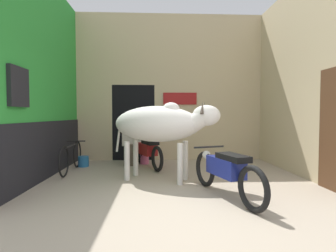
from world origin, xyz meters
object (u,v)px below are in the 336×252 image
(bicycle, at_px, (71,157))
(plastic_stool, at_px, (144,155))
(cow, at_px, (161,124))
(shopkeeper_seated, at_px, (130,140))
(motorcycle_near, at_px, (225,170))
(motorcycle_far, at_px, (147,151))
(bucket, at_px, (83,161))

(bicycle, bearing_deg, plastic_stool, 28.77)
(cow, height_order, shopkeeper_seated, cow)
(cow, distance_m, motorcycle_near, 1.65)
(shopkeeper_seated, distance_m, plastic_stool, 0.56)
(motorcycle_far, distance_m, shopkeeper_seated, 0.58)
(motorcycle_far, bearing_deg, motorcycle_near, -62.24)
(bicycle, relative_size, plastic_stool, 3.89)
(motorcycle_far, height_order, bucket, motorcycle_far)
(cow, distance_m, bicycle, 2.34)
(cow, xyz_separation_m, shopkeeper_seated, (-0.76, 1.63, -0.47))
(motorcycle_far, height_order, shopkeeper_seated, shopkeeper_seated)
(bicycle, height_order, plastic_stool, bicycle)
(plastic_stool, bearing_deg, motorcycle_far, -77.48)
(bicycle, bearing_deg, shopkeeper_seated, 31.26)
(cow, xyz_separation_m, motorcycle_far, (-0.31, 1.36, -0.71))
(motorcycle_far, xyz_separation_m, bucket, (-1.60, 0.09, -0.27))
(motorcycle_near, bearing_deg, cow, 131.46)
(bucket, bearing_deg, shopkeeper_seated, 9.28)
(bicycle, xyz_separation_m, plastic_stool, (1.62, 0.89, -0.10))
(bicycle, bearing_deg, bucket, 79.02)
(plastic_stool, relative_size, bucket, 1.70)
(cow, bearing_deg, motorcycle_near, -48.54)
(cow, height_order, bucket, cow)
(cow, relative_size, motorcycle_near, 1.14)
(motorcycle_far, distance_m, bicycle, 1.78)
(cow, xyz_separation_m, plastic_stool, (-0.40, 1.76, -0.88))
(motorcycle_near, height_order, bucket, motorcycle_near)
(cow, height_order, plastic_stool, cow)
(motorcycle_near, bearing_deg, bicycle, 146.62)
(motorcycle_far, bearing_deg, cow, -76.97)
(cow, xyz_separation_m, bicycle, (-2.03, 0.87, -0.77))
(shopkeeper_seated, height_order, bucket, shopkeeper_seated)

